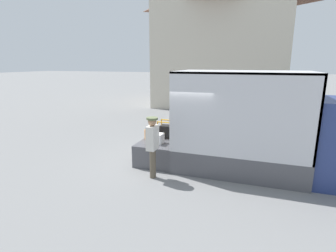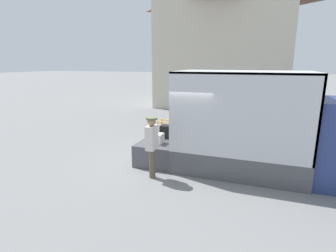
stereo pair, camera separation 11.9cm
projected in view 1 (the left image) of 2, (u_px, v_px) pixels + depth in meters
name	position (u px, v px, depth m)	size (l,w,h in m)	color
ground_plane	(179.00, 161.00, 8.96)	(160.00, 160.00, 0.00)	gray
box_truck	(299.00, 144.00, 7.59)	(5.97, 2.13, 3.05)	navy
tailgate_deck	(162.00, 150.00, 9.08)	(1.28, 2.03, 0.72)	#4C4C51
microwave	(155.00, 138.00, 8.54)	(0.52, 0.40, 0.33)	white
portable_generator	(168.00, 131.00, 9.18)	(0.67, 0.42, 0.61)	black
orange_bucket	(149.00, 134.00, 9.05)	(0.32, 0.32, 0.33)	orange
worker_person	(152.00, 141.00, 7.45)	(0.32, 0.44, 1.81)	brown
house_backdrop	(223.00, 39.00, 20.33)	(9.61, 8.26, 10.03)	beige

